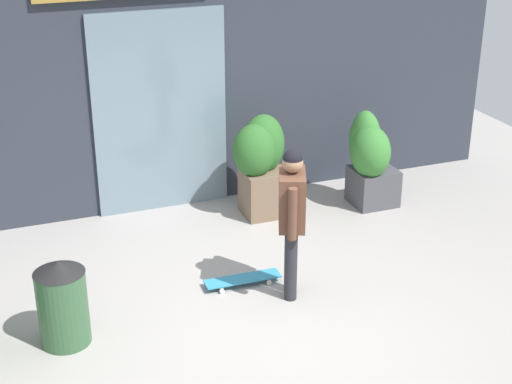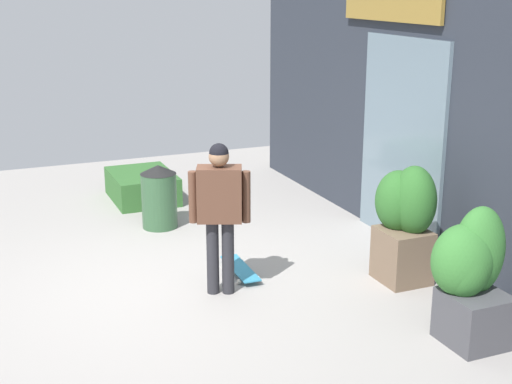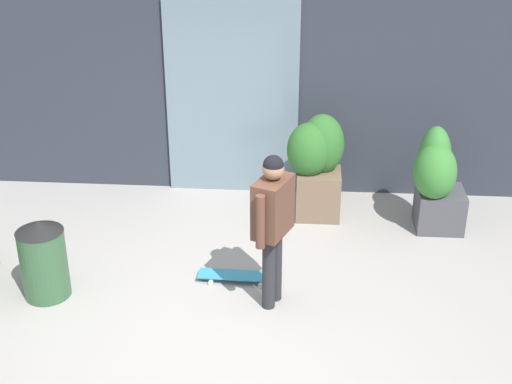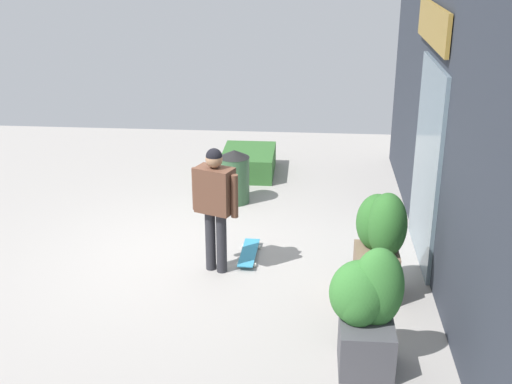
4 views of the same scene
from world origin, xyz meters
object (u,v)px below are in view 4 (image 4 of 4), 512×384
skateboarder (215,198)px  skateboard (249,253)px  planter_box_left (366,305)px  trash_bin (234,176)px  planter_box_right (380,239)px

skateboarder → skateboard: skateboarder is taller
planter_box_left → trash_bin: planter_box_left is taller
skateboarder → trash_bin: size_ratio=1.89×
skateboard → planter_box_right: 1.92m
skateboarder → skateboard: bearing=-21.6°
planter_box_right → trash_bin: bearing=-143.9°
skateboard → planter_box_right: bearing=-115.5°
planter_box_right → trash_bin: (-2.75, -2.01, -0.29)m
skateboard → planter_box_left: size_ratio=0.66×
skateboarder → skateboard: size_ratio=1.95×
skateboarder → planter_box_right: (0.43, 1.98, -0.27)m
planter_box_right → skateboard: bearing=-117.3°
planter_box_left → planter_box_right: 1.44m
planter_box_left → planter_box_right: bearing=169.7°
skateboarder → trash_bin: bearing=22.8°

